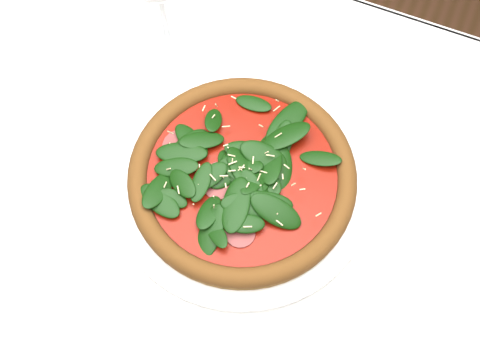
% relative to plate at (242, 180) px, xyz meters
% --- Properties ---
extents(ground, '(6.00, 6.00, 0.00)m').
position_rel_plate_xyz_m(ground, '(-0.05, -0.00, -0.76)').
color(ground, brown).
rests_on(ground, ground).
extents(dining_table, '(1.21, 0.81, 0.75)m').
position_rel_plate_xyz_m(dining_table, '(-0.05, -0.00, -0.11)').
color(dining_table, silver).
rests_on(dining_table, ground).
extents(plate, '(0.38, 0.38, 0.02)m').
position_rel_plate_xyz_m(plate, '(0.00, 0.00, 0.00)').
color(plate, white).
rests_on(plate, dining_table).
extents(pizza, '(0.33, 0.33, 0.04)m').
position_rel_plate_xyz_m(pizza, '(-0.00, -0.00, 0.02)').
color(pizza, brown).
rests_on(pizza, plate).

